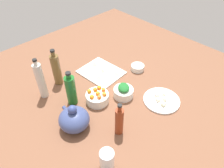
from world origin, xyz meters
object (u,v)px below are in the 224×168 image
at_px(cutting_board, 101,72).
at_px(bowl_greens, 123,93).
at_px(bottle_2, 41,81).
at_px(bottle_3, 119,121).
at_px(teapot, 74,119).
at_px(drinking_glass_0, 107,160).
at_px(bottle_1, 56,69).
at_px(bowl_carrots, 97,98).
at_px(bottle_0, 71,90).
at_px(bowl_small_side, 138,68).
at_px(plate_tofu, 161,100).

relative_size(cutting_board, bowl_greens, 2.30).
xyz_separation_m(bottle_2, bottle_3, (-0.52, -0.14, -0.03)).
relative_size(bowl_greens, teapot, 0.68).
height_order(bowl_greens, teapot, teapot).
bearing_deg(drinking_glass_0, bottle_1, -14.29).
distance_m(teapot, bottle_1, 0.40).
xyz_separation_m(cutting_board, bottle_2, (0.07, 0.41, 0.12)).
distance_m(cutting_board, drinking_glass_0, 0.70).
xyz_separation_m(bowl_carrots, bottle_3, (-0.25, 0.06, 0.06)).
bearing_deg(bottle_3, cutting_board, -31.11).
xyz_separation_m(bowl_greens, bottle_0, (0.18, 0.26, 0.07)).
xyz_separation_m(bottle_2, drinking_glass_0, (-0.61, 0.03, -0.07)).
height_order(cutting_board, bottle_2, bottle_2).
bearing_deg(cutting_board, bottle_2, 79.61).
distance_m(bottle_0, bottle_3, 0.35).
distance_m(bottle_1, bottle_2, 0.14).
relative_size(bottle_0, bottle_3, 1.09).
height_order(bowl_small_side, bottle_1, bottle_1).
xyz_separation_m(bowl_greens, bottle_2, (0.35, 0.35, 0.10)).
xyz_separation_m(bottle_3, drinking_glass_0, (-0.10, 0.17, -0.04)).
height_order(plate_tofu, bottle_0, bottle_0).
relative_size(teapot, drinking_glass_0, 1.64).
bearing_deg(bottle_0, bottle_3, -172.19).
relative_size(plate_tofu, bottle_3, 1.06).
relative_size(cutting_board, bottle_3, 1.35).
xyz_separation_m(cutting_board, bottle_1, (0.12, 0.27, 0.11)).
distance_m(bottle_1, drinking_glass_0, 0.68).
bearing_deg(bottle_0, plate_tofu, -133.13).
xyz_separation_m(bowl_small_side, teapot, (-0.10, 0.63, 0.04)).
relative_size(bottle_1, bottle_3, 1.22).
height_order(bowl_greens, bottle_1, bottle_1).
xyz_separation_m(plate_tofu, bottle_1, (0.58, 0.36, 0.11)).
bearing_deg(cutting_board, bottle_3, 148.89).
distance_m(bowl_greens, bottle_0, 0.32).
xyz_separation_m(bottle_0, bottle_2, (0.17, 0.09, 0.02)).
height_order(bottle_2, bottle_3, bottle_2).
bearing_deg(teapot, bowl_small_side, -81.31).
bearing_deg(teapot, bowl_greens, -93.00).
bearing_deg(bottle_1, bowl_carrots, -167.11).
xyz_separation_m(teapot, bottle_0, (0.16, -0.10, 0.04)).
distance_m(cutting_board, bottle_1, 0.32).
xyz_separation_m(cutting_board, bottle_0, (-0.09, 0.31, 0.10)).
distance_m(bowl_greens, bowl_carrots, 0.17).
bearing_deg(bottle_0, bowl_carrots, -131.83).
relative_size(teapot, bottle_0, 0.79).
height_order(bowl_carrots, bowl_small_side, bowl_carrots).
bearing_deg(bowl_small_side, bottle_3, 120.72).
bearing_deg(bowl_carrots, bottle_3, 165.43).
bearing_deg(bowl_carrots, cutting_board, -46.10).
bearing_deg(bottle_2, plate_tofu, -137.80).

